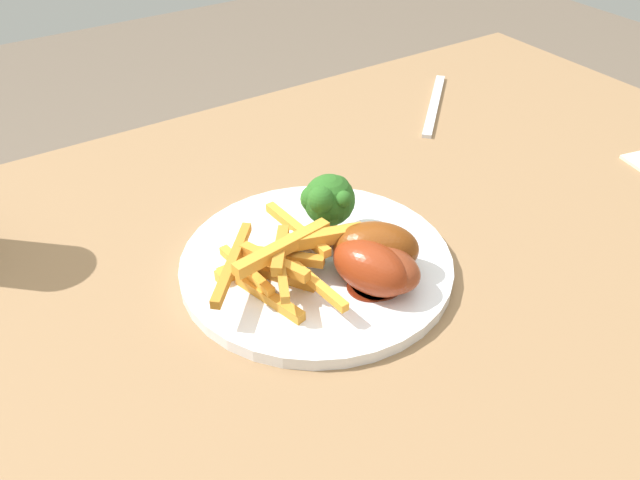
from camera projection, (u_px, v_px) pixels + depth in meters
dining_table at (308, 342)px, 0.69m from camera, size 1.22×0.70×0.75m
dinner_plate at (320, 262)px, 0.61m from camera, size 0.25×0.25×0.01m
broccoli_floret_front at (328, 199)px, 0.61m from camera, size 0.06×0.05×0.06m
carrot_fries_pile at (276, 259)px, 0.57m from camera, size 0.15×0.15×0.04m
chicken_drumstick_near at (370, 248)px, 0.58m from camera, size 0.12×0.11×0.05m
chicken_drumstick_far at (372, 265)px, 0.57m from camera, size 0.09×0.13×0.04m
chicken_drumstick_extra at (366, 266)px, 0.56m from camera, size 0.06×0.12×0.04m
fork at (434, 104)px, 0.89m from camera, size 0.15×0.14×0.00m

